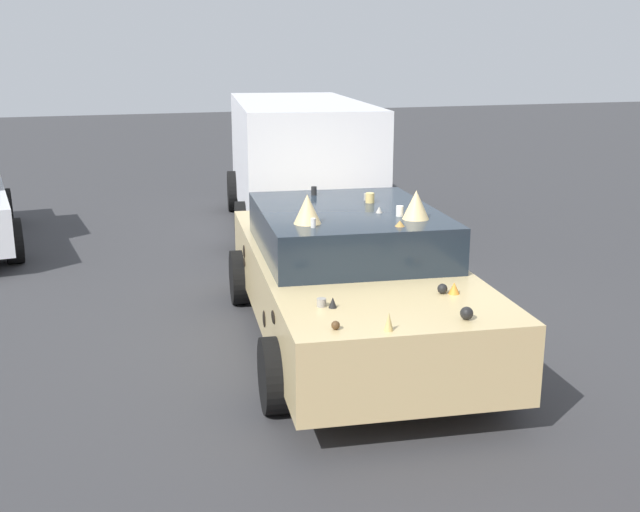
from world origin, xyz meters
TOP-DOWN VIEW (x-y plane):
  - ground_plane at (0.00, 0.00)m, footprint 60.00×60.00m
  - art_car_decorated at (0.02, -0.00)m, footprint 4.71×2.51m
  - parked_van_near_left at (5.13, -1.08)m, footprint 5.14×2.81m

SIDE VIEW (x-z plane):
  - ground_plane at x=0.00m, z-range 0.00..0.00m
  - art_car_decorated at x=0.02m, z-range -0.11..1.48m
  - parked_van_near_left at x=5.13m, z-range 0.13..2.17m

